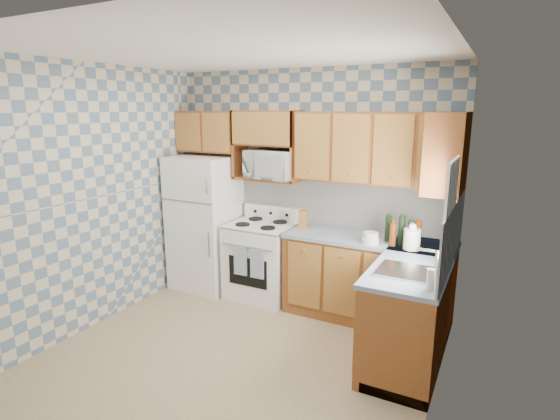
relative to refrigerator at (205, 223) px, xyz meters
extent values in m
plane|color=#846D55|center=(1.27, -1.25, -0.84)|extent=(3.40, 3.40, 0.00)
cube|color=slate|center=(1.27, 0.35, 0.51)|extent=(3.40, 0.02, 2.70)
cube|color=slate|center=(2.97, -1.25, 0.51)|extent=(0.02, 3.20, 2.70)
cube|color=white|center=(1.68, 0.34, 0.36)|extent=(2.60, 0.02, 0.56)
cube|color=white|center=(2.96, -0.45, 0.36)|extent=(0.02, 1.60, 0.56)
cube|color=white|center=(0.00, 0.00, 0.00)|extent=(0.75, 0.70, 1.68)
cube|color=white|center=(0.80, 0.03, -0.39)|extent=(0.76, 0.65, 0.90)
cube|color=silver|center=(0.80, 0.03, 0.07)|extent=(0.76, 0.65, 0.02)
cube|color=white|center=(0.80, 0.30, 0.16)|extent=(0.76, 0.08, 0.17)
cube|color=navy|center=(0.72, -0.32, -0.29)|extent=(0.17, 0.02, 0.35)
cube|color=navy|center=(0.94, -0.32, -0.29)|extent=(0.17, 0.02, 0.35)
cube|color=brown|center=(2.10, 0.05, -0.40)|extent=(1.75, 0.60, 0.88)
cube|color=brown|center=(2.67, -0.45, -0.40)|extent=(0.60, 1.60, 0.88)
cube|color=slate|center=(2.10, 0.05, 0.06)|extent=(1.77, 0.63, 0.04)
cube|color=slate|center=(2.67, -0.45, 0.06)|extent=(0.63, 1.60, 0.04)
cube|color=brown|center=(2.10, 0.19, 1.01)|extent=(1.75, 0.33, 0.74)
cube|color=brown|center=(-0.02, 0.19, 1.13)|extent=(0.82, 0.33, 0.50)
cube|color=brown|center=(2.81, 0.00, 1.01)|extent=(0.33, 0.70, 0.74)
cube|color=brown|center=(0.80, 0.19, 0.60)|extent=(0.80, 0.33, 0.03)
imported|color=white|center=(0.90, 0.14, 0.77)|extent=(0.62, 0.45, 0.33)
cube|color=#B7B7BC|center=(2.67, -0.80, 0.09)|extent=(0.48, 0.40, 0.03)
cube|color=white|center=(2.96, -0.80, 0.61)|extent=(0.02, 0.66, 0.86)
cylinder|color=black|center=(2.45, -0.04, 0.23)|extent=(0.06, 0.06, 0.29)
cylinder|color=black|center=(2.55, -0.10, 0.22)|extent=(0.06, 0.06, 0.28)
cylinder|color=#5C270B|center=(2.60, 0.00, 0.21)|extent=(0.06, 0.06, 0.26)
cylinder|color=#5C270B|center=(2.38, -0.12, 0.20)|extent=(0.06, 0.06, 0.24)
cylinder|color=black|center=(2.30, 0.02, 0.21)|extent=(0.06, 0.06, 0.27)
cube|color=brown|center=(1.32, 0.07, 0.18)|extent=(0.12, 0.12, 0.21)
cylinder|color=white|center=(2.58, -0.14, 0.18)|extent=(0.16, 0.16, 0.20)
cylinder|color=beige|center=(2.89, -1.09, 0.17)|extent=(0.06, 0.06, 0.17)
camera|label=1|loc=(3.30, -4.31, 1.41)|focal=28.00mm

